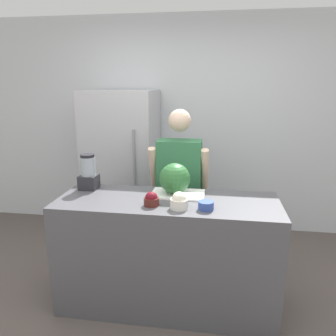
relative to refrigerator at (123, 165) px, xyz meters
The scene contains 11 objects.
ground_plane 1.94m from the refrigerator, 65.09° to the right, with size 14.00×14.00×0.00m, color #564C47.
wall_back 0.94m from the refrigerator, 28.59° to the left, with size 8.00×0.06×2.60m.
counter_island 1.51m from the refrigerator, 59.74° to the right, with size 1.74×0.64×0.92m.
refrigerator is the anchor object (origin of this frame).
person 1.01m from the refrigerator, 41.42° to the right, with size 0.55×0.26×1.58m.
cutting_board 1.38m from the refrigerator, 54.66° to the right, with size 0.43×0.28×0.01m.
watermelon 1.38m from the refrigerator, 55.57° to the right, with size 0.25×0.25×0.25m.
bowl_cherries 1.53m from the refrigerator, 65.59° to the right, with size 0.11×0.11×0.11m.
bowl_cream 1.66m from the refrigerator, 59.28° to the right, with size 0.13×0.13×0.13m.
bowl_small_blue 1.75m from the refrigerator, 53.68° to the right, with size 0.11×0.11×0.06m.
blender 1.09m from the refrigerator, 89.14° to the right, with size 0.15×0.15×0.30m.
Camera 1 is at (0.37, -2.08, 1.80)m, focal length 35.00 mm.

